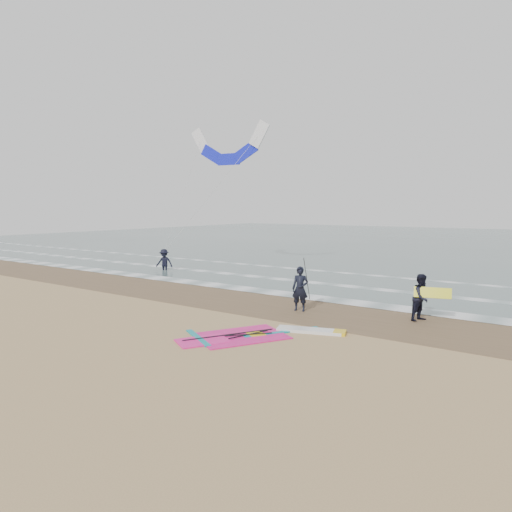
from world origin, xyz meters
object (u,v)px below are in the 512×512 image
Objects in this scene: person_standing at (300,289)px; surf_kite at (228,149)px; windsurf_rig at (260,335)px; person_walking at (422,297)px; person_wading at (164,257)px.

surf_kite is (-10.56, 8.81, 7.29)m from person_standing.
windsurf_rig is 4.08m from person_standing.
person_walking is 0.98× the size of person_wading.
surf_kite reaches higher than windsurf_rig.
surf_kite is (-11.25, 12.73, 8.17)m from windsurf_rig.
person_walking is 0.20× the size of surf_kite.
person_standing is 15.56m from surf_kite.
person_wading is at bearing 98.37° from person_walking.
person_standing is 0.21× the size of surf_kite.
person_walking reaches higher than windsurf_rig.
person_walking is at bearing -1.08° from person_standing.
windsurf_rig is 2.66× the size of person_wading.
surf_kite is at bearing 131.46° from windsurf_rig.
windsurf_rig is at bearing -56.04° from person_wading.
person_wading is (-14.05, 9.26, 0.87)m from windsurf_rig.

